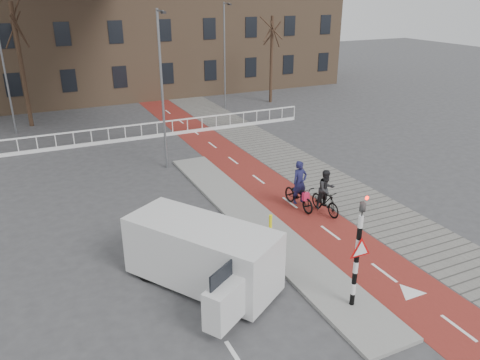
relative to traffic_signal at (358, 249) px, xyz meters
name	(u,v)px	position (x,y,z in m)	size (l,w,h in m)	color
ground	(328,268)	(0.60, 2.02, -1.99)	(120.00, 120.00, 0.00)	#38383A
bike_lane	(241,166)	(2.10, 12.02, -1.98)	(2.50, 60.00, 0.01)	maroon
sidewalk	(287,159)	(4.90, 12.02, -1.98)	(3.00, 60.00, 0.01)	slate
curb_island	(255,221)	(-0.10, 6.02, -1.93)	(1.80, 16.00, 0.12)	gray
traffic_signal	(358,249)	(0.00, 0.00, 0.00)	(0.80, 0.80, 3.68)	black
bollard	(270,224)	(-0.07, 4.85, -1.51)	(0.12, 0.12, 0.73)	#FEF30E
cyclist_near	(299,192)	(2.18, 6.46, -1.28)	(0.80, 2.04, 2.08)	black
cyclist_far	(326,196)	(2.87, 5.54, -1.19)	(0.84, 1.78, 1.90)	black
van	(202,254)	(-3.50, 3.01, -0.90)	(4.21, 5.07, 2.06)	silver
railing	(92,141)	(-4.40, 19.02, -1.68)	(28.00, 0.10, 0.99)	silver
townhouse_row	(77,0)	(-2.40, 34.02, 5.82)	(46.00, 10.00, 15.90)	#7F6047
tree_mid	(22,67)	(-7.44, 25.22, 1.98)	(0.28, 0.28, 7.95)	#301E15
tree_right	(271,60)	(10.78, 24.69, 1.38)	(0.24, 0.24, 6.75)	#301E15
streetlight_near	(162,93)	(-1.48, 13.52, 1.93)	(0.12, 0.12, 7.84)	slate
streetlight_left	(6,75)	(-8.44, 23.65, 1.75)	(0.12, 0.12, 7.49)	slate
streetlight_right	(225,57)	(6.57, 24.38, 1.91)	(0.12, 0.12, 7.80)	slate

